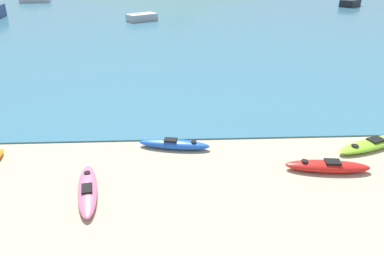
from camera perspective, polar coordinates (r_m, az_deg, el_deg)
The scene contains 7 objects.
bay_water at distance 48.86m, azimuth -3.14°, elevation 17.21°, with size 160.00×70.00×0.06m, color teal.
kayak_on_sand_0 at distance 13.76m, azimuth 19.95°, elevation -5.49°, with size 2.93×1.02×0.39m.
kayak_on_sand_1 at distance 16.05m, azimuth 25.73°, elevation -2.20°, with size 3.41×2.02×0.32m.
kayak_on_sand_2 at distance 14.40m, azimuth -2.73°, elevation -2.48°, with size 2.80×1.08×0.37m.
kayak_on_sand_4 at distance 12.28m, azimuth -15.64°, elevation -9.03°, with size 1.16×3.01×0.31m.
moored_boat_2 at distance 58.08m, azimuth 22.96°, elevation 17.13°, with size 3.45×3.43×0.89m.
moored_boat_3 at distance 42.57m, azimuth -7.65°, elevation 16.38°, with size 3.50×3.09×0.74m.
Camera 1 is at (0.34, -2.42, 6.87)m, focal length 35.00 mm.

